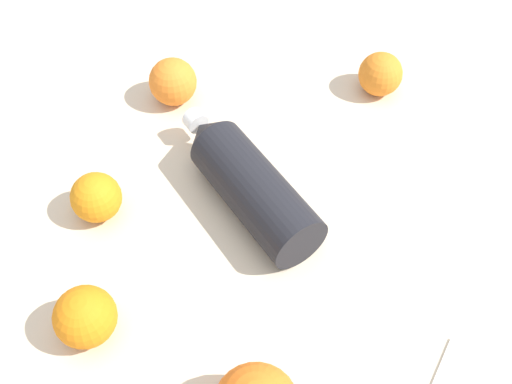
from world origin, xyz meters
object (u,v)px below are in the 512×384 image
Objects in this scene: water_bottle at (246,180)px; orange_4 at (380,74)px; orange_0 at (173,82)px; orange_1 at (96,197)px; orange_3 at (85,317)px.

water_bottle reaches higher than orange_4.
orange_0 reaches higher than orange_1.
orange_0 is (-0.17, -0.12, -0.00)m from water_bottle.
water_bottle is 0.20m from orange_0.
orange_0 is 0.36m from orange_3.
water_bottle is 0.18m from orange_1.
orange_1 is (0.04, -0.18, -0.01)m from water_bottle.
orange_4 is at bearing -77.71° from water_bottle.
orange_1 and orange_4 have the same top height.
orange_0 is 1.07× the size of orange_4.
orange_0 is at bearing -80.81° from orange_4.
orange_3 reaches higher than orange_1.
orange_1 is 0.43m from orange_4.
orange_3 is 0.51m from orange_4.
orange_0 reaches higher than orange_4.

